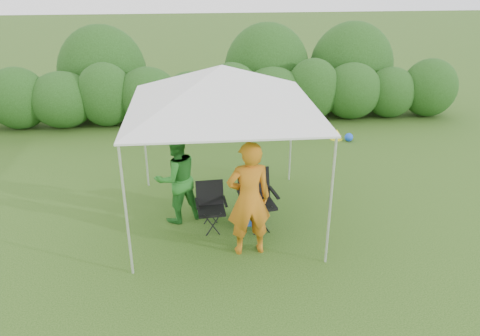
{
  "coord_description": "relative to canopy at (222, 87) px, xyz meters",
  "views": [
    {
      "loc": [
        -0.44,
        -6.97,
        4.4
      ],
      "look_at": [
        0.28,
        0.4,
        1.05
      ],
      "focal_mm": 35.0,
      "sensor_mm": 36.0,
      "label": 1
    }
  ],
  "objects": [
    {
      "name": "canopy",
      "position": [
        0.0,
        0.0,
        0.0
      ],
      "size": [
        3.1,
        3.1,
        2.83
      ],
      "color": "silver",
      "rests_on": "ground"
    },
    {
      "name": "lawn_toy",
      "position": [
        3.3,
        3.76,
        -2.33
      ],
      "size": [
        0.55,
        0.46,
        0.27
      ],
      "color": "#FFF41A",
      "rests_on": "ground"
    },
    {
      "name": "cooler",
      "position": [
        0.43,
        -0.19,
        -2.28
      ],
      "size": [
        0.44,
        0.33,
        0.36
      ],
      "rotation": [
        0.0,
        0.0,
        -0.05
      ],
      "color": "navy",
      "rests_on": "ground"
    },
    {
      "name": "man",
      "position": [
        0.32,
        -1.09,
        -1.5
      ],
      "size": [
        0.74,
        0.53,
        1.92
      ],
      "primitive_type": "imported",
      "rotation": [
        0.0,
        0.0,
        3.24
      ],
      "color": "#BE6915",
      "rests_on": "ground"
    },
    {
      "name": "chair_right",
      "position": [
        0.55,
        -0.26,
        -1.88
      ],
      "size": [
        0.71,
        0.66,
        1.02
      ],
      "rotation": [
        0.0,
        0.0,
        0.18
      ],
      "color": "black",
      "rests_on": "ground"
    },
    {
      "name": "bottle",
      "position": [
        0.49,
        -0.23,
        -1.99
      ],
      "size": [
        0.06,
        0.06,
        0.22
      ],
      "primitive_type": "cylinder",
      "color": "#592D0C",
      "rests_on": "cooler"
    },
    {
      "name": "woman",
      "position": [
        -0.83,
        0.06,
        -1.63
      ],
      "size": [
        1.0,
        0.91,
        1.66
      ],
      "primitive_type": "imported",
      "rotation": [
        0.0,
        0.0,
        3.58
      ],
      "color": "#287827",
      "rests_on": "ground"
    },
    {
      "name": "chair_left",
      "position": [
        -0.25,
        -0.28,
        -1.98
      ],
      "size": [
        0.55,
        0.51,
        0.85
      ],
      "rotation": [
        0.0,
        0.0,
        0.07
      ],
      "color": "black",
      "rests_on": "ground"
    },
    {
      "name": "ground",
      "position": [
        0.0,
        -0.5,
        -2.46
      ],
      "size": [
        70.0,
        70.0,
        0.0
      ],
      "primitive_type": "plane",
      "color": "#385B1C"
    },
    {
      "name": "hedge",
      "position": [
        0.04,
        5.5,
        -1.64
      ],
      "size": [
        14.51,
        1.53,
        1.8
      ],
      "color": "#224D18",
      "rests_on": "ground"
    }
  ]
}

